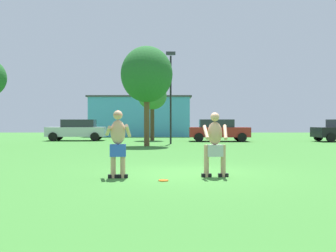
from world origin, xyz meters
TOP-DOWN VIEW (x-y plane):
  - ground_plane at (0.00, 0.00)m, footprint 80.00×80.00m
  - player_with_cap at (-1.88, -0.85)m, footprint 0.67×0.61m
  - player_in_gray at (0.60, -0.68)m, footprint 0.71×0.57m
  - frisbee at (-0.72, -1.36)m, footprint 0.24×0.24m
  - car_red_near_post at (3.03, 17.47)m, footprint 4.34×2.10m
  - car_silver_far_end at (-7.44, 18.53)m, footprint 4.38×2.19m
  - lamp_post at (-0.44, 14.20)m, footprint 0.60×0.24m
  - outbuilding_behind_lot at (-3.31, 27.48)m, footprint 9.79×4.67m
  - tree_left_field at (-1.80, 18.68)m, footprint 2.18×2.18m
  - tree_right_field at (-1.85, 12.02)m, footprint 3.01×3.01m

SIDE VIEW (x-z plane):
  - ground_plane at x=0.00m, z-range 0.00..0.00m
  - frisbee at x=-0.72m, z-range 0.00..0.03m
  - car_red_near_post at x=3.03m, z-range 0.03..1.61m
  - car_silver_far_end at x=-7.44m, z-range 0.03..1.61m
  - player_in_gray at x=0.60m, z-range 0.05..1.71m
  - player_with_cap at x=-1.88m, z-range 0.09..1.82m
  - outbuilding_behind_lot at x=-3.31m, z-range 0.01..3.87m
  - tree_left_field at x=-1.80m, z-range 1.11..5.50m
  - lamp_post at x=-0.44m, z-range 0.65..6.53m
  - tree_right_field at x=-1.85m, z-range 1.25..7.07m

